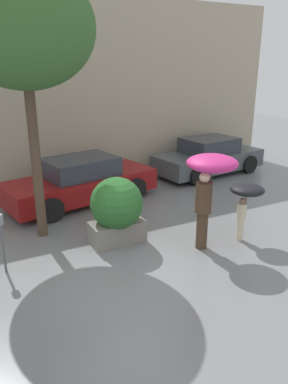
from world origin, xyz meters
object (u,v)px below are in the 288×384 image
object	(u,v)px
person_adult	(210,175)
parking_meter	(1,231)
person_child	(246,195)
parked_car_far	(208,157)
parked_car_near	(81,182)
street_tree	(23,28)
planter_box	(117,209)

from	to	relation	value
person_adult	parking_meter	world-z (taller)	person_adult
person_child	parked_car_far	xyz separation A→B (m)	(2.64, 4.89, -0.49)
parked_car_near	parked_car_far	distance (m)	5.21
street_tree	parked_car_near	bearing A→B (deg)	48.37
parked_car_far	person_child	bearing A→B (deg)	144.63
person_adult	person_child	size ratio (longest dim) A/B	1.57
parked_car_near	parked_car_far	world-z (taller)	same
parked_car_near	street_tree	bearing A→B (deg)	127.06
parked_car_far	street_tree	world-z (taller)	street_tree
person_child	person_adult	bearing A→B (deg)	179.06
street_tree	parking_meter	bearing A→B (deg)	-127.68
planter_box	person_child	distance (m)	2.93
planter_box	parking_meter	world-z (taller)	planter_box
parked_car_near	person_child	bearing A→B (deg)	-160.23
parked_car_far	parked_car_near	bearing A→B (deg)	91.02
person_child	planter_box	bearing A→B (deg)	159.69
person_adult	parked_car_near	bearing A→B (deg)	118.58
person_child	street_tree	xyz separation A→B (m)	(-4.09, 2.39, 3.47)
planter_box	person_child	size ratio (longest dim) A/B	1.15
person_child	parked_car_far	size ratio (longest dim) A/B	0.31
person_adult	planter_box	bearing A→B (deg)	154.15
person_child	street_tree	world-z (taller)	street_tree
parked_car_near	street_tree	size ratio (longest dim) A/B	0.80
street_tree	planter_box	bearing A→B (deg)	-39.29
parked_car_near	parking_meter	bearing A→B (deg)	128.70
person_adult	parking_meter	distance (m)	4.33
planter_box	person_child	world-z (taller)	planter_box
person_adult	street_tree	world-z (taller)	street_tree
person_adult	parked_car_near	world-z (taller)	person_adult
person_child	parked_car_near	distance (m)	4.89
planter_box	parked_car_near	bearing A→B (deg)	87.23
planter_box	parked_car_far	bearing A→B (deg)	34.79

